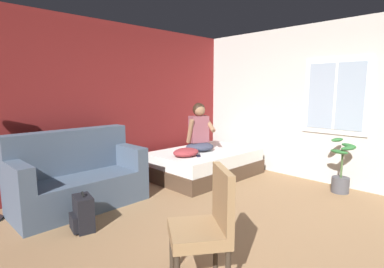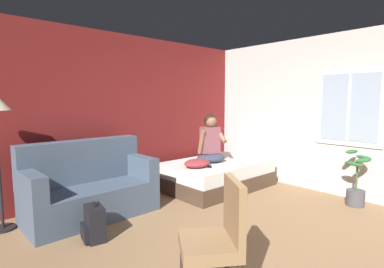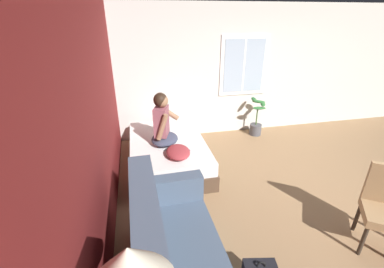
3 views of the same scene
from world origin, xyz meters
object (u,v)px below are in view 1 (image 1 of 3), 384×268
object	(u,v)px
side_chair	(207,223)
throw_pillow	(186,152)
potted_plant	(341,174)
person_seated	(199,132)
backpack	(83,214)
cell_phone	(198,156)
bed	(205,163)
couch	(78,178)

from	to	relation	value
side_chair	throw_pillow	xyz separation A→B (m)	(1.69, 2.05, 0.02)
side_chair	potted_plant	size ratio (longest dim) A/B	1.15
side_chair	person_seated	world-z (taller)	person_seated
backpack	potted_plant	distance (m)	3.79
throw_pillow	cell_phone	world-z (taller)	throw_pillow
bed	potted_plant	size ratio (longest dim) A/B	2.30
backpack	cell_phone	bearing A→B (deg)	7.17
side_chair	backpack	xyz separation A→B (m)	(-0.31, 1.64, -0.34)
person_seated	cell_phone	xyz separation A→B (m)	(-0.33, -0.31, -0.35)
bed	cell_phone	distance (m)	0.55
couch	potted_plant	distance (m)	3.93
bed	couch	bearing A→B (deg)	174.14
person_seated	cell_phone	distance (m)	0.57
backpack	throw_pillow	bearing A→B (deg)	11.64
side_chair	throw_pillow	distance (m)	2.66
cell_phone	potted_plant	xyz separation A→B (m)	(1.28, -1.86, -0.18)
bed	side_chair	bearing A→B (deg)	-136.57
couch	potted_plant	world-z (taller)	couch
backpack	couch	bearing A→B (deg)	69.51
bed	throw_pillow	xyz separation A→B (m)	(-0.58, -0.10, 0.31)
bed	throw_pillow	distance (m)	0.67
backpack	throw_pillow	world-z (taller)	throw_pillow
throw_pillow	person_seated	bearing A→B (deg)	18.76
person_seated	cell_phone	bearing A→B (deg)	-137.19
backpack	cell_phone	xyz separation A→B (m)	(2.16, 0.27, 0.29)
bed	cell_phone	size ratio (longest dim) A/B	13.58
bed	person_seated	xyz separation A→B (m)	(-0.09, 0.07, 0.60)
couch	backpack	bearing A→B (deg)	-110.49
bed	backpack	world-z (taller)	bed
person_seated	throw_pillow	size ratio (longest dim) A/B	1.82
cell_phone	throw_pillow	bearing A→B (deg)	-178.64
bed	potted_plant	distance (m)	2.26
throw_pillow	potted_plant	distance (m)	2.47
couch	throw_pillow	world-z (taller)	couch
bed	backpack	xyz separation A→B (m)	(-2.58, -0.51, -0.04)
bed	backpack	bearing A→B (deg)	-168.80
throw_pillow	cell_phone	size ratio (longest dim) A/B	3.33
bed	cell_phone	bearing A→B (deg)	-150.56
side_chair	potted_plant	distance (m)	3.14
bed	cell_phone	world-z (taller)	cell_phone
side_chair	cell_phone	size ratio (longest dim) A/B	6.81
side_chair	person_seated	xyz separation A→B (m)	(2.18, 2.22, 0.30)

